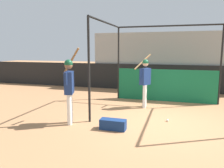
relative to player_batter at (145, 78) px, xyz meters
The scene contains 8 objects.
ground_plane 2.14m from the player_batter, 65.27° to the right, with size 60.00×60.00×0.00m, color #A8754C.
outfield_wall 3.57m from the player_batter, 77.44° to the left, with size 24.00×0.12×1.37m.
bleacher_section 5.20m from the player_batter, 81.44° to the left, with size 8.15×3.20×3.05m.
batting_cage 0.96m from the player_batter, 42.36° to the left, with size 4.12×3.41×3.09m.
player_batter is the anchor object (origin of this frame).
player_waiting 3.05m from the player_batter, 126.38° to the right, with size 0.59×0.70×2.20m.
equipment_bag 2.78m from the player_batter, 100.59° to the right, with size 0.70×0.28×0.28m.
baseball 2.02m from the player_batter, 58.44° to the right, with size 0.07×0.07×0.07m.
Camera 1 is at (0.32, -6.30, 2.14)m, focal length 35.00 mm.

